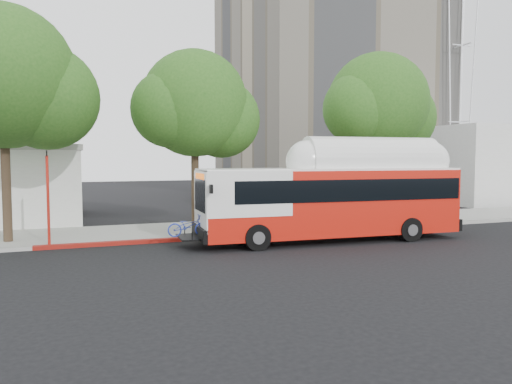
{
  "coord_description": "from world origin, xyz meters",
  "views": [
    {
      "loc": [
        -6.7,
        -17.07,
        3.6
      ],
      "look_at": [
        0.95,
        3.0,
        2.1
      ],
      "focal_mm": 35.0,
      "sensor_mm": 36.0,
      "label": 1
    }
  ],
  "objects": [
    {
      "name": "ground",
      "position": [
        0.0,
        0.0,
        0.0
      ],
      "size": [
        120.0,
        120.0,
        0.0
      ],
      "primitive_type": "plane",
      "color": "black",
      "rests_on": "ground"
    },
    {
      "name": "sidewalk",
      "position": [
        0.0,
        6.5,
        0.07
      ],
      "size": [
        60.0,
        5.0,
        0.15
      ],
      "primitive_type": "cube",
      "color": "gray",
      "rests_on": "ground"
    },
    {
      "name": "curb_strip",
      "position": [
        0.0,
        3.9,
        0.07
      ],
      "size": [
        60.0,
        0.3,
        0.15
      ],
      "primitive_type": "cube",
      "color": "gray",
      "rests_on": "ground"
    },
    {
      "name": "red_curb_segment",
      "position": [
        -3.0,
        3.9,
        0.08
      ],
      "size": [
        10.0,
        0.32,
        0.16
      ],
      "primitive_type": "cube",
      "color": "maroon",
      "rests_on": "ground"
    },
    {
      "name": "street_tree_left",
      "position": [
        -8.53,
        5.56,
        6.6
      ],
      "size": [
        6.67,
        5.8,
        9.74
      ],
      "color": "#2D2116",
      "rests_on": "ground"
    },
    {
      "name": "street_tree_mid",
      "position": [
        -0.59,
        6.06,
        5.91
      ],
      "size": [
        5.75,
        5.0,
        8.62
      ],
      "color": "#2D2116",
      "rests_on": "ground"
    },
    {
      "name": "street_tree_right",
      "position": [
        9.44,
        5.86,
        6.26
      ],
      "size": [
        6.21,
        5.4,
        9.18
      ],
      "color": "#2D2116",
      "rests_on": "ground"
    },
    {
      "name": "apartment_tower",
      "position": [
        18.0,
        28.0,
        17.62
      ],
      "size": [
        18.0,
        18.0,
        37.0
      ],
      "color": "gray",
      "rests_on": "ground"
    },
    {
      "name": "horizon_block",
      "position": [
        30.0,
        16.0,
        3.0
      ],
      "size": [
        20.0,
        12.0,
        6.0
      ],
      "primitive_type": "cube",
      "color": "silver",
      "rests_on": "ground"
    },
    {
      "name": "transit_bus",
      "position": [
        3.93,
        1.6,
        1.68
      ],
      "size": [
        12.25,
        3.13,
        3.59
      ],
      "rotation": [
        0.0,
        0.0,
        -0.06
      ],
      "color": "red",
      "rests_on": "ground"
    },
    {
      "name": "signal_pole",
      "position": [
        -7.4,
        4.14,
        1.98
      ],
      "size": [
        0.11,
        0.37,
        3.87
      ],
      "color": "red",
      "rests_on": "ground"
    }
  ]
}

